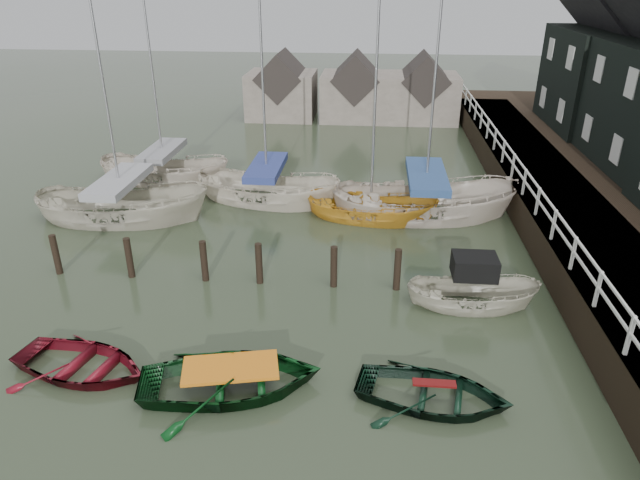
# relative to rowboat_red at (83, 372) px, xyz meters

# --- Properties ---
(ground) EXTENTS (120.00, 120.00, 0.00)m
(ground) POSITION_rel_rowboat_red_xyz_m (4.81, 1.91, 0.00)
(ground) COLOR #2A3622
(ground) RESTS_ON ground
(pier) EXTENTS (3.04, 32.00, 2.70)m
(pier) POSITION_rel_rowboat_red_xyz_m (14.28, 11.91, 0.71)
(pier) COLOR black
(pier) RESTS_ON ground
(mooring_pilings) EXTENTS (13.72, 0.22, 1.80)m
(mooring_pilings) POSITION_rel_rowboat_red_xyz_m (3.69, 4.91, 0.50)
(mooring_pilings) COLOR black
(mooring_pilings) RESTS_ON ground
(far_sheds) EXTENTS (14.00, 4.08, 4.39)m
(far_sheds) POSITION_rel_rowboat_red_xyz_m (5.64, 27.91, 1.86)
(far_sheds) COLOR #665B51
(far_sheds) RESTS_ON ground
(rowboat_red) EXTENTS (4.09, 3.31, 0.75)m
(rowboat_red) POSITION_rel_rowboat_red_xyz_m (0.00, 0.00, 0.00)
(rowboat_red) COLOR maroon
(rowboat_red) RESTS_ON ground
(rowboat_green) EXTENTS (4.92, 3.98, 0.90)m
(rowboat_green) POSITION_rel_rowboat_red_xyz_m (3.92, -0.31, 0.00)
(rowboat_green) COLOR black
(rowboat_green) RESTS_ON ground
(rowboat_dkgreen) EXTENTS (4.01, 3.18, 0.75)m
(rowboat_dkgreen) POSITION_rel_rowboat_red_xyz_m (8.71, -0.29, 0.00)
(rowboat_dkgreen) COLOR black
(rowboat_dkgreen) RESTS_ON ground
(motorboat) EXTENTS (3.91, 1.50, 2.34)m
(motorboat) POSITION_rel_rowboat_red_xyz_m (10.22, 4.10, 0.11)
(motorboat) COLOR #BEB9A2
(motorboat) RESTS_ON ground
(sailboat_a) EXTENTS (7.20, 3.04, 10.84)m
(sailboat_a) POSITION_rel_rowboat_red_xyz_m (-2.89, 9.57, 0.06)
(sailboat_a) COLOR #BCB6A1
(sailboat_a) RESTS_ON ground
(sailboat_b) EXTENTS (7.08, 4.03, 10.93)m
(sailboat_b) POSITION_rel_rowboat_red_xyz_m (2.58, 12.12, 0.06)
(sailboat_b) COLOR beige
(sailboat_b) RESTS_ON ground
(sailboat_c) EXTENTS (5.71, 3.00, 9.96)m
(sailboat_c) POSITION_rel_rowboat_red_xyz_m (7.10, 10.58, 0.02)
(sailboat_c) COLOR gold
(sailboat_c) RESTS_ON ground
(sailboat_d) EXTENTS (7.74, 3.36, 13.35)m
(sailboat_d) POSITION_rel_rowboat_red_xyz_m (9.29, 11.05, 0.06)
(sailboat_d) COLOR beige
(sailboat_d) RESTS_ON ground
(sailboat_e) EXTENTS (6.79, 3.25, 10.45)m
(sailboat_e) POSITION_rel_rowboat_red_xyz_m (-2.76, 14.17, 0.06)
(sailboat_e) COLOR beige
(sailboat_e) RESTS_ON ground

